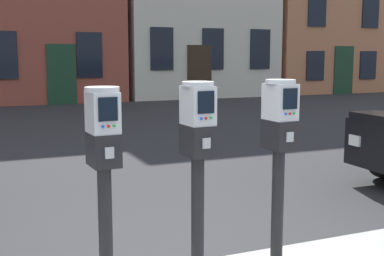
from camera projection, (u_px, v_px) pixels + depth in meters
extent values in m
cylinder|color=black|center=(106.00, 235.00, 3.26)|extent=(0.10, 0.10, 0.91)
cube|color=black|center=(104.00, 149.00, 3.18)|extent=(0.18, 0.25, 0.21)
cube|color=#A5A8AD|center=(109.00, 153.00, 3.07)|extent=(0.06, 0.02, 0.07)
cube|color=#B7BABF|center=(103.00, 112.00, 3.15)|extent=(0.18, 0.24, 0.26)
cube|color=black|center=(108.00, 109.00, 3.04)|extent=(0.12, 0.02, 0.14)
cylinder|color=blue|center=(103.00, 127.00, 3.04)|extent=(0.02, 0.01, 0.02)
cylinder|color=red|center=(109.00, 126.00, 3.05)|extent=(0.02, 0.01, 0.02)
cylinder|color=green|center=(114.00, 126.00, 3.07)|extent=(0.02, 0.01, 0.02)
cylinder|color=#B7BABF|center=(102.00, 89.00, 3.13)|extent=(0.23, 0.23, 0.03)
cylinder|color=black|center=(198.00, 221.00, 3.51)|extent=(0.10, 0.10, 0.92)
cube|color=black|center=(198.00, 140.00, 3.43)|extent=(0.18, 0.25, 0.21)
cube|color=#A5A8AD|center=(206.00, 143.00, 3.32)|extent=(0.06, 0.02, 0.07)
cube|color=#B7BABF|center=(198.00, 105.00, 3.40)|extent=(0.18, 0.24, 0.26)
cube|color=black|center=(206.00, 102.00, 3.29)|extent=(0.12, 0.02, 0.15)
cylinder|color=blue|center=(201.00, 119.00, 3.28)|extent=(0.02, 0.01, 0.02)
cylinder|color=red|center=(206.00, 118.00, 3.30)|extent=(0.02, 0.01, 0.02)
cylinder|color=green|center=(211.00, 118.00, 3.32)|extent=(0.02, 0.01, 0.02)
cylinder|color=#B7BABF|center=(198.00, 84.00, 3.37)|extent=(0.23, 0.23, 0.03)
cylinder|color=black|center=(277.00, 210.00, 3.76)|extent=(0.10, 0.10, 0.92)
cube|color=black|center=(279.00, 134.00, 3.68)|extent=(0.18, 0.25, 0.21)
cube|color=#A5A8AD|center=(290.00, 137.00, 3.57)|extent=(0.06, 0.02, 0.07)
cube|color=#B7BABF|center=(280.00, 102.00, 3.64)|extent=(0.18, 0.24, 0.26)
cube|color=black|center=(290.00, 99.00, 3.54)|extent=(0.12, 0.02, 0.15)
cylinder|color=blue|center=(286.00, 114.00, 3.53)|extent=(0.02, 0.01, 0.02)
cylinder|color=red|center=(290.00, 114.00, 3.55)|extent=(0.02, 0.01, 0.02)
cylinder|color=green|center=(294.00, 113.00, 3.56)|extent=(0.02, 0.01, 0.02)
cylinder|color=#B7BABF|center=(281.00, 82.00, 3.62)|extent=(0.23, 0.23, 0.03)
cube|color=white|center=(355.00, 140.00, 6.68)|extent=(0.04, 0.20, 0.14)
cube|color=black|center=(3.00, 55.00, 16.86)|extent=(0.90, 0.06, 1.60)
cube|color=black|center=(89.00, 55.00, 17.96)|extent=(0.90, 0.06, 1.60)
cube|color=#193823|center=(62.00, 74.00, 17.68)|extent=(1.00, 0.07, 2.10)
cube|color=black|center=(162.00, 49.00, 18.98)|extent=(0.90, 0.06, 1.60)
cube|color=black|center=(213.00, 49.00, 19.80)|extent=(0.90, 0.06, 1.60)
cube|color=black|center=(260.00, 49.00, 20.62)|extent=(0.90, 0.06, 1.60)
cube|color=black|center=(199.00, 72.00, 19.71)|extent=(1.00, 0.07, 2.10)
cube|color=black|center=(315.00, 66.00, 21.77)|extent=(0.90, 0.06, 1.26)
cube|color=black|center=(368.00, 65.00, 22.89)|extent=(0.90, 0.06, 1.26)
cube|color=black|center=(317.00, 11.00, 21.45)|extent=(0.90, 0.06, 1.26)
cube|color=black|center=(371.00, 14.00, 22.56)|extent=(0.90, 0.06, 1.26)
cube|color=#193823|center=(344.00, 70.00, 22.39)|extent=(1.00, 0.07, 2.10)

